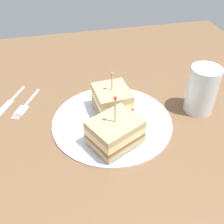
{
  "coord_description": "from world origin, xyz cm",
  "views": [
    {
      "loc": [
        43.57,
        -10.16,
        39.34
      ],
      "look_at": [
        0.0,
        0.0,
        2.93
      ],
      "focal_mm": 43.03,
      "sensor_mm": 36.0,
      "label": 1
    }
  ],
  "objects": [
    {
      "name": "plate",
      "position": [
        0.0,
        0.0,
        0.46
      ],
      "size": [
        26.39,
        26.39,
        0.93
      ],
      "primitive_type": "cylinder",
      "color": "white",
      "rests_on": "ground_plane"
    },
    {
      "name": "knife",
      "position": [
        -12.34,
        -22.84,
        0.18
      ],
      "size": [
        12.11,
        7.14,
        0.35
      ],
      "color": "silver",
      "rests_on": "ground_plane"
    },
    {
      "name": "sandwich_half_front",
      "position": [
        -3.4,
        0.78,
        3.63
      ],
      "size": [
        8.82,
        8.12,
        9.84
      ],
      "color": "tan",
      "rests_on": "plate"
    },
    {
      "name": "sandwich_half_back",
      "position": [
        6.77,
        -1.0,
        3.55
      ],
      "size": [
        10.96,
        11.8,
        11.05
      ],
      "color": "tan",
      "rests_on": "plate"
    },
    {
      "name": "drink_glass",
      "position": [
        0.31,
        20.61,
        4.95
      ],
      "size": [
        6.68,
        6.68,
        10.96
      ],
      "color": "silver",
      "rests_on": "ground_plane"
    },
    {
      "name": "ground_plane",
      "position": [
        0.0,
        0.0,
        -1.0
      ],
      "size": [
        103.45,
        103.45,
        2.0
      ],
      "primitive_type": "cube",
      "color": "brown"
    },
    {
      "name": "fork",
      "position": [
        -10.06,
        -19.06,
        0.17
      ],
      "size": [
        11.36,
        6.67,
        0.35
      ],
      "color": "silver",
      "rests_on": "ground_plane"
    }
  ]
}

